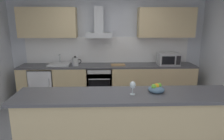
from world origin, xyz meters
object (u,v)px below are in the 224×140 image
Objects in this scene: sink at (59,64)px; range_hood at (99,28)px; kettle at (75,61)px; microwave at (168,59)px; fruit_bowl at (156,89)px; chopping_board at (118,65)px; refrigerator at (44,84)px; wine_glass at (133,85)px; oven at (100,82)px.

range_hood is at bearing 6.94° from sink.
sink is 1.73× the size of kettle.
fruit_bowl is at bearing -111.28° from microwave.
microwave is at bearing -0.19° from chopping_board.
refrigerator is at bearing -178.07° from sink.
kettle is 0.40× the size of range_hood.
kettle reaches higher than chopping_board.
wine_glass is at bearing -57.42° from sink.
oven is at bearing -90.00° from range_hood.
microwave is (1.68, -0.03, 0.59)m from oven.
oven is at bearing 179.05° from microwave.
range_hood is 2.56m from wine_glass.
wine_glass is at bearing -117.57° from microwave.
oven is 1.60× the size of microwave.
range_hood is at bearing 174.66° from microwave.
chopping_board reaches higher than oven.
chopping_board is at bearing -18.68° from range_hood.
refrigerator is (-1.38, -0.00, -0.03)m from oven.
chopping_board is (0.45, -0.02, 0.45)m from oven.
wine_glass is (1.88, -2.29, 0.70)m from refrigerator.
range_hood is at bearing 109.56° from fruit_bowl.
refrigerator is at bearing -174.52° from range_hood.
sink is 2.81× the size of wine_glass.
sink is at bearing 179.35° from oven.
sink reaches higher than refrigerator.
wine_glass is (0.50, -2.42, -0.66)m from range_hood.
sink is at bearing -173.06° from range_hood.
kettle reaches higher than refrigerator.
chopping_board is (1.43, -0.03, -0.02)m from sink.
wine_glass is 0.52× the size of chopping_board.
fruit_bowl reaches higher than oven.
fruit_bowl is (0.33, 0.08, -0.08)m from wine_glass.
kettle is 0.98m from range_hood.
fruit_bowl is (1.41, -2.18, 0.04)m from kettle.
microwave reaches higher than fruit_bowl.
refrigerator is 2.50× the size of chopping_board.
wine_glass is 2.28m from chopping_board.
sink is 1.30m from range_hood.
sink reaches higher than chopping_board.
range_hood is 4.05× the size of wine_glass.
kettle is (0.40, -0.04, 0.08)m from sink.
kettle is (0.81, -0.03, 0.58)m from refrigerator.
range_hood reaches higher than fruit_bowl.
refrigerator is 1.94m from range_hood.
kettle is at bearing -179.44° from chopping_board.
range_hood is 2.12× the size of chopping_board.
sink is 2.87m from fruit_bowl.
chopping_board reaches higher than refrigerator.
oven is at bearing 102.29° from wine_glass.
fruit_bowl reaches higher than refrigerator.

